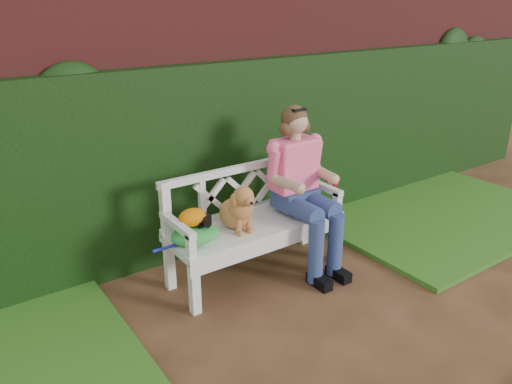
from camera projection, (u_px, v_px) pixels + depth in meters
ground at (326, 338)px, 3.47m from camera, size 60.00×60.00×0.00m
brick_wall at (190, 129)px, 4.52m from camera, size 10.00×0.30×2.20m
ivy_hedge at (203, 161)px, 4.44m from camera, size 10.00×0.18×1.70m
grass_right at (434, 212)px, 5.43m from camera, size 2.60×2.00×0.05m
garden_bench at (256, 248)px, 4.20m from camera, size 1.61×0.68×0.48m
seated_woman at (297, 189)px, 4.24m from camera, size 0.77×0.90×1.37m
dog at (237, 206)px, 3.93m from camera, size 0.38×0.43×0.39m
tennis_racket at (195, 239)px, 3.80m from camera, size 0.56×0.27×0.03m
green_bag at (195, 234)px, 3.76m from camera, size 0.46×0.40×0.13m
camera_item at (202, 220)px, 3.75m from camera, size 0.12×0.10×0.08m
baseball_glove at (192, 217)px, 3.72m from camera, size 0.25×0.20×0.14m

